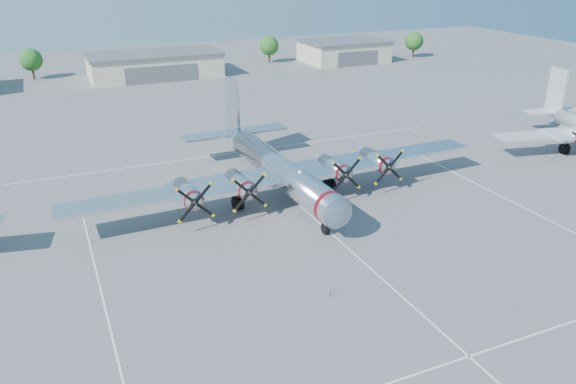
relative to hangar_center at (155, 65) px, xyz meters
name	(u,v)px	position (x,y,z in m)	size (l,w,h in m)	color
ground	(322,225)	(0.00, -81.96, -2.71)	(260.00, 260.00, 0.00)	#58585A
parking_lines	(330,233)	(0.00, -83.71, -2.71)	(60.00, 50.08, 0.01)	silver
hangar_center	(155,65)	(0.00, 0.00, 0.00)	(28.60, 14.60, 5.40)	#B7AA92
hangar_east	(344,51)	(48.00, 0.00, 0.00)	(20.60, 14.60, 5.40)	#B7AA92
tree_west	(31,60)	(-25.00, 8.04, 1.51)	(4.80, 4.80, 6.64)	#382619
tree_east	(269,46)	(30.00, 6.04, 1.51)	(4.80, 4.80, 6.64)	#382619
tree_far_east	(414,41)	(68.00, -1.96, 1.51)	(4.80, 4.80, 6.64)	#382619
main_bomber_b29	(278,193)	(-0.93, -72.54, -2.71)	(47.87, 32.75, 10.59)	silver
info_placard	(330,290)	(-5.27, -93.66, -2.08)	(0.46, 0.18, 0.90)	black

